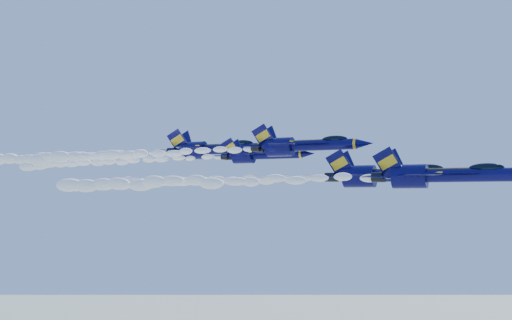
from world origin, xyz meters
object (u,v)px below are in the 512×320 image
at_px(jet_second, 388,175).
at_px(jet_fifth, 214,149).
at_px(jet_fourth, 262,155).
at_px(jet_lead, 442,175).
at_px(jet_third, 303,145).

relative_size(jet_second, jet_fifth, 0.91).
bearing_deg(jet_second, jet_fourth, 153.17).
bearing_deg(jet_second, jet_fifth, 152.57).
distance_m(jet_fourth, jet_fifth, 13.13).
relative_size(jet_lead, jet_third, 0.94).
bearing_deg(jet_second, jet_third, 160.24).
xyz_separation_m(jet_second, jet_third, (-12.60, 4.53, 4.42)).
xyz_separation_m(jet_third, jet_fifth, (-20.50, 12.65, 1.07)).
xyz_separation_m(jet_third, jet_fourth, (-9.06, 6.43, -0.63)).
bearing_deg(jet_lead, jet_fifth, 144.99).
bearing_deg(jet_second, jet_lead, -55.44).
height_order(jet_second, jet_third, jet_third).
relative_size(jet_lead, jet_second, 0.90).
relative_size(jet_fourth, jet_fifth, 0.76).
bearing_deg(jet_lead, jet_fourth, 142.73).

